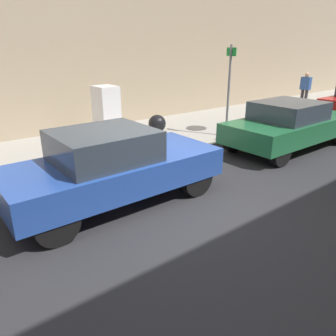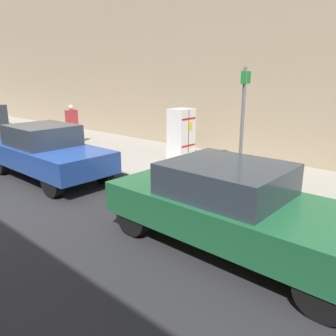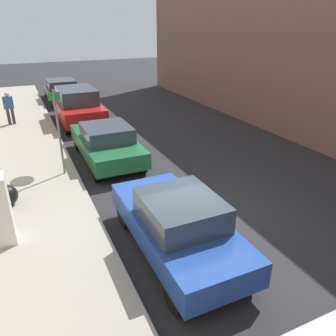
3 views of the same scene
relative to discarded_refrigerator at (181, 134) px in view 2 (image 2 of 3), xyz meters
name	(u,v)px [view 2 (image 2 of 3)]	position (x,y,z in m)	size (l,w,h in m)	color
ground_plane	(38,190)	(4.32, -1.02, -0.97)	(80.00, 80.00, 0.00)	#28282B
sidewalk_slab	(152,158)	(0.30, -1.02, -0.89)	(4.00, 44.00, 0.17)	#9E998E
building_facade_near	(209,26)	(-2.77, -1.02, 3.56)	(2.14, 39.60, 9.06)	tan
discarded_refrigerator	(181,134)	(0.00, 0.00, 0.00)	(0.73, 0.60, 1.60)	white
manhole_cover	(262,183)	(0.60, 3.09, -0.79)	(0.70, 0.70, 0.02)	#47443F
street_sign_post	(242,128)	(1.90, 3.16, 0.72)	(0.36, 0.07, 2.72)	slate
fire_hydrant	(39,134)	(1.75, -5.76, -0.42)	(0.22, 0.22, 0.74)	gold
trash_bag	(223,160)	(0.20, 1.71, -0.51)	(0.58, 0.58, 0.58)	black
pedestrian_walking_far	(72,122)	(0.83, -4.83, 0.06)	(0.44, 0.22, 1.52)	#B73338
parked_hatchback_blue	(47,151)	(3.57, -1.81, -0.22)	(1.70, 4.08, 1.46)	#23479E
parked_sedan_green	(234,206)	(3.57, 4.02, -0.26)	(1.80, 4.34, 1.39)	#1E6038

